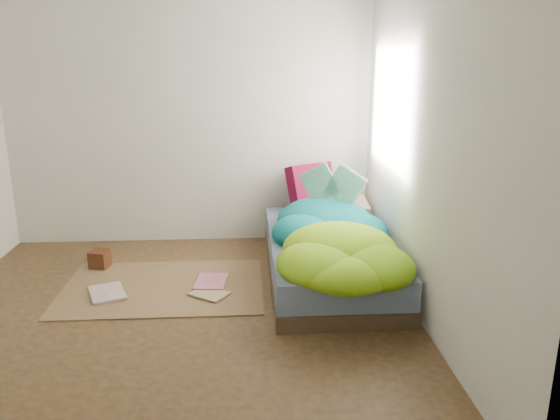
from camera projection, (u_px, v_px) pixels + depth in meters
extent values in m
cube|color=#3B2416|center=(174.00, 318.00, 3.91)|extent=(3.50, 3.50, 0.00)
cube|color=silver|center=(189.00, 111.00, 5.23)|extent=(3.50, 0.04, 2.60)
cube|color=silver|center=(90.00, 213.00, 1.87)|extent=(3.50, 0.04, 2.60)
cube|color=silver|center=(426.00, 135.00, 3.66)|extent=(0.04, 3.50, 2.60)
cube|color=white|center=(390.00, 108.00, 4.49)|extent=(0.01, 1.00, 1.20)
cube|color=#3D2D21|center=(328.00, 269.00, 4.66)|extent=(1.00, 2.00, 0.12)
cube|color=slate|center=(328.00, 250.00, 4.61)|extent=(0.98, 1.96, 0.22)
cube|color=brown|center=(163.00, 287.00, 4.43)|extent=(1.60, 1.10, 0.01)
cube|color=#EDE4CD|center=(339.00, 207.00, 5.27)|extent=(0.55, 0.34, 0.12)
cube|color=#470425|center=(312.00, 188.00, 5.32)|extent=(0.47, 0.35, 0.46)
cube|color=#3B1B0D|center=(100.00, 259.00, 4.80)|extent=(0.18, 0.18, 0.15)
imported|color=beige|center=(91.00, 296.00, 4.21)|extent=(0.36, 0.41, 0.03)
imported|color=#C97480|center=(196.00, 282.00, 4.47)|extent=(0.28, 0.36, 0.03)
imported|color=tan|center=(201.00, 299.00, 4.17)|extent=(0.34, 0.33, 0.02)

